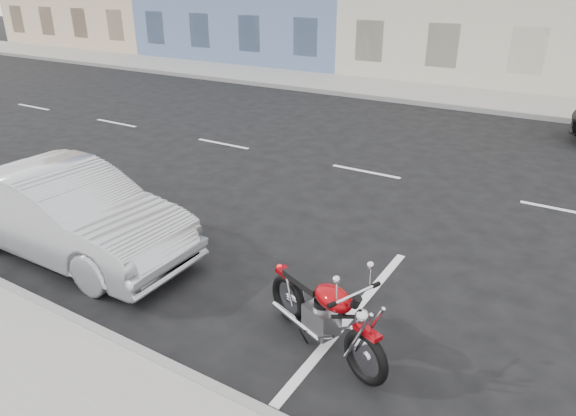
% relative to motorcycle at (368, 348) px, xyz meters
% --- Properties ---
extents(ground, '(120.00, 120.00, 0.00)m').
position_rel_motorcycle_xyz_m(ground, '(-0.63, 6.00, -0.45)').
color(ground, black).
rests_on(ground, ground).
extents(sidewalk_far, '(80.00, 3.40, 0.15)m').
position_rel_motorcycle_xyz_m(sidewalk_far, '(-5.63, 14.70, -0.37)').
color(sidewalk_far, gray).
rests_on(sidewalk_far, ground).
extents(curb_far, '(80.00, 0.12, 0.16)m').
position_rel_motorcycle_xyz_m(curb_far, '(-5.63, 13.00, -0.37)').
color(curb_far, gray).
rests_on(curb_far, ground).
extents(motorcycle, '(1.86, 0.93, 0.98)m').
position_rel_motorcycle_xyz_m(motorcycle, '(0.00, 0.00, 0.00)').
color(motorcycle, black).
rests_on(motorcycle, ground).
extents(sedan_silver, '(4.20, 1.52, 1.38)m').
position_rel_motorcycle_xyz_m(sedan_silver, '(-4.98, 0.22, 0.24)').
color(sedan_silver, '#B4B7BC').
rests_on(sedan_silver, ground).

